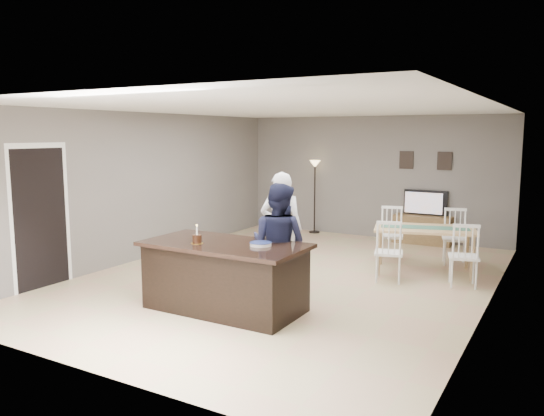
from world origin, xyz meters
The scene contains 14 objects.
floor centered at (0.00, 0.00, 0.00)m, with size 8.00×8.00×0.00m, color tan.
room_shell centered at (0.00, 0.00, 1.68)m, with size 8.00×8.00×8.00m.
kitchen_island centered at (0.00, -1.80, 0.45)m, with size 2.15×1.10×0.90m.
tv_console centered at (1.20, 3.77, 0.30)m, with size 1.20×0.40×0.60m, color brown.
television centered at (1.20, 3.84, 0.86)m, with size 0.91×0.12×0.53m, color black.
tv_screen_glow centered at (1.20, 3.76, 0.87)m, with size 0.78×0.78×0.00m, color orange.
picture_frames centered at (1.15, 3.98, 1.75)m, with size 1.10×0.02×0.38m.
doorway centered at (-2.99, -2.30, 1.26)m, with size 0.00×2.10×2.65m.
woman centered at (0.10, -0.45, 0.87)m, with size 0.64×0.42×1.75m, color silver.
man centered at (0.50, -1.25, 0.83)m, with size 0.81×0.63×1.66m, color #191B37.
birthday_cake centered at (-0.29, -2.01, 0.96)m, with size 0.16×0.16×0.25m.
plate_stack centered at (0.50, -1.72, 0.92)m, with size 0.28×0.28×0.04m.
dining_table centered at (1.80, 1.43, 0.63)m, with size 1.97×2.17×0.99m.
floor_lamp centered at (-1.33, 3.79, 1.32)m, with size 0.25×0.25×1.70m.
Camera 1 is at (3.89, -7.38, 2.31)m, focal length 35.00 mm.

